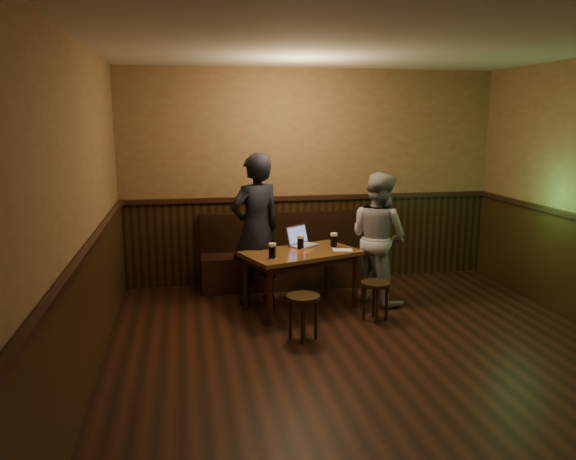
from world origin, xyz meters
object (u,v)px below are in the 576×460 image
(pub_table, at_px, (301,259))
(stool_left, at_px, (303,304))
(stool_right, at_px, (376,290))
(laptop, at_px, (301,241))
(pint_mid, at_px, (300,242))
(pint_left, at_px, (272,251))
(pint_right, at_px, (334,240))
(person_grey, at_px, (378,238))
(bench, at_px, (286,262))
(person_suit, at_px, (256,229))

(pub_table, bearing_deg, stool_left, -120.14)
(stool_right, height_order, laptop, laptop)
(stool_left, relative_size, pint_mid, 2.78)
(pint_left, relative_size, pint_right, 1.00)
(pint_left, relative_size, person_grey, 0.11)
(pint_left, bearing_deg, bench, 73.02)
(person_grey, bearing_deg, stool_right, 128.93)
(pint_left, bearing_deg, stool_left, -71.51)
(stool_left, relative_size, person_suit, 0.25)
(pint_left, distance_m, person_suit, 0.61)
(person_suit, bearing_deg, stool_right, 121.35)
(pint_mid, xyz_separation_m, pint_right, (0.41, 0.04, 0.00))
(laptop, bearing_deg, stool_right, -87.89)
(pint_right, bearing_deg, pub_table, -161.07)
(pint_right, height_order, person_suit, person_suit)
(person_suit, bearing_deg, pub_table, 122.77)
(pub_table, bearing_deg, person_grey, -13.30)
(person_suit, bearing_deg, laptop, 152.71)
(stool_right, bearing_deg, bench, 116.11)
(stool_left, bearing_deg, person_grey, 41.85)
(pint_left, xyz_separation_m, pint_mid, (0.39, 0.37, -0.00))
(bench, xyz_separation_m, stool_left, (-0.16, -1.83, 0.05))
(stool_left, relative_size, stool_right, 1.04)
(pint_right, bearing_deg, stool_right, -66.49)
(stool_right, relative_size, laptop, 1.03)
(pub_table, bearing_deg, pint_left, -163.90)
(bench, height_order, stool_left, bench)
(pint_right, bearing_deg, pint_left, -152.47)
(stool_right, bearing_deg, laptop, 129.13)
(stool_right, height_order, pint_right, pint_right)
(bench, height_order, pub_table, bench)
(pub_table, xyz_separation_m, person_grey, (0.96, 0.11, 0.19))
(bench, relative_size, stool_right, 5.08)
(bench, xyz_separation_m, pint_right, (0.43, -0.79, 0.45))
(stool_right, distance_m, pint_mid, 1.03)
(bench, height_order, person_suit, person_suit)
(laptop, bearing_deg, bench, 58.45)
(pub_table, xyz_separation_m, stool_right, (0.72, -0.53, -0.25))
(bench, distance_m, pub_table, 0.98)
(pint_left, bearing_deg, stool_right, -13.29)
(pint_right, relative_size, person_suit, 0.10)
(bench, bearing_deg, pint_left, -106.98)
(person_grey, bearing_deg, person_suit, 51.47)
(pub_table, relative_size, person_suit, 0.81)
(person_suit, bearing_deg, pint_right, 145.88)
(person_suit, bearing_deg, stool_left, 81.06)
(bench, relative_size, pint_left, 12.94)
(bench, xyz_separation_m, laptop, (0.06, -0.66, 0.43))
(person_suit, bearing_deg, person_grey, 148.46)
(bench, distance_m, pint_mid, 0.95)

